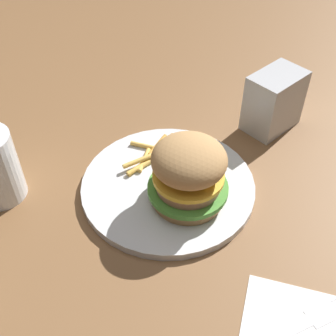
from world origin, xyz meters
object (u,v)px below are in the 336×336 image
(sandwich, at_px, (189,173))
(napkin_dispenser, at_px, (274,101))
(napkin, at_px, (292,329))
(fries_pile, at_px, (153,154))
(plate, at_px, (168,186))
(fork, at_px, (294,327))

(sandwich, distance_m, napkin_dispenser, 0.23)
(napkin, bearing_deg, fries_pile, 135.10)
(sandwich, relative_size, fries_pile, 1.02)
(plate, distance_m, napkin, 0.25)
(plate, bearing_deg, sandwich, -33.26)
(sandwich, bearing_deg, fries_pile, 134.69)
(plate, relative_size, fries_pile, 2.33)
(fork, bearing_deg, plate, 137.45)
(plate, distance_m, napkin_dispenser, 0.23)
(fork, height_order, napkin_dispenser, napkin_dispenser)
(napkin_dispenser, bearing_deg, plate, -1.66)
(napkin_dispenser, bearing_deg, napkin, 41.95)
(fries_pile, height_order, napkin, fries_pile)
(fries_pile, bearing_deg, napkin_dispenser, 39.49)
(sandwich, height_order, napkin_dispenser, sandwich)
(plate, height_order, napkin_dispenser, napkin_dispenser)
(plate, bearing_deg, fork, -42.55)
(sandwich, relative_size, napkin, 1.00)
(sandwich, bearing_deg, napkin, -44.71)
(sandwich, height_order, napkin, sandwich)
(napkin, xyz_separation_m, fork, (0.00, 0.00, 0.00))
(plate, relative_size, sandwich, 2.27)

